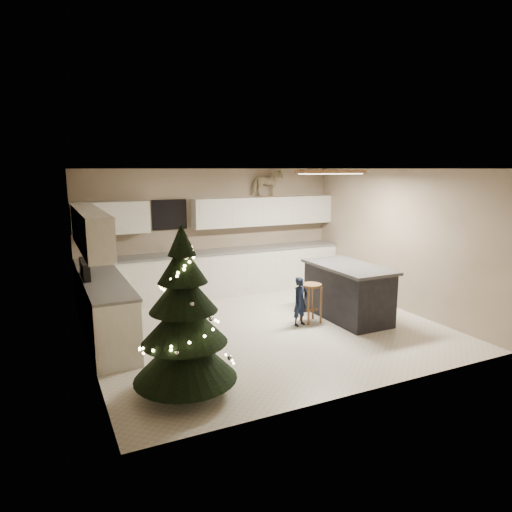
% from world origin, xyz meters
% --- Properties ---
extents(ground_plane, '(5.50, 5.50, 0.00)m').
position_xyz_m(ground_plane, '(0.00, 0.00, 0.00)').
color(ground_plane, beige).
extents(room_shell, '(5.52, 5.02, 2.61)m').
position_xyz_m(room_shell, '(0.02, 0.00, 1.75)').
color(room_shell, gray).
rests_on(room_shell, ground_plane).
extents(cabinetry, '(5.50, 3.20, 2.00)m').
position_xyz_m(cabinetry, '(-0.91, 1.65, 0.76)').
color(cabinetry, silver).
rests_on(cabinetry, ground_plane).
extents(island, '(0.90, 1.70, 0.95)m').
position_xyz_m(island, '(1.53, -0.18, 0.48)').
color(island, black).
rests_on(island, ground_plane).
extents(bar_stool, '(0.35, 0.35, 0.67)m').
position_xyz_m(bar_stool, '(0.83, -0.09, 0.51)').
color(bar_stool, brown).
rests_on(bar_stool, ground_plane).
extents(christmas_tree, '(1.26, 1.21, 2.01)m').
position_xyz_m(christmas_tree, '(-1.85, -1.60, 0.82)').
color(christmas_tree, '#3F2816').
rests_on(christmas_tree, ground_plane).
extents(toddler, '(0.35, 0.28, 0.83)m').
position_xyz_m(toddler, '(0.58, -0.15, 0.41)').
color(toddler, black).
rests_on(toddler, ground_plane).
extents(rocking_horse, '(0.66, 0.32, 0.57)m').
position_xyz_m(rocking_horse, '(1.22, 2.33, 2.29)').
color(rocking_horse, brown).
rests_on(rocking_horse, cabinetry).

